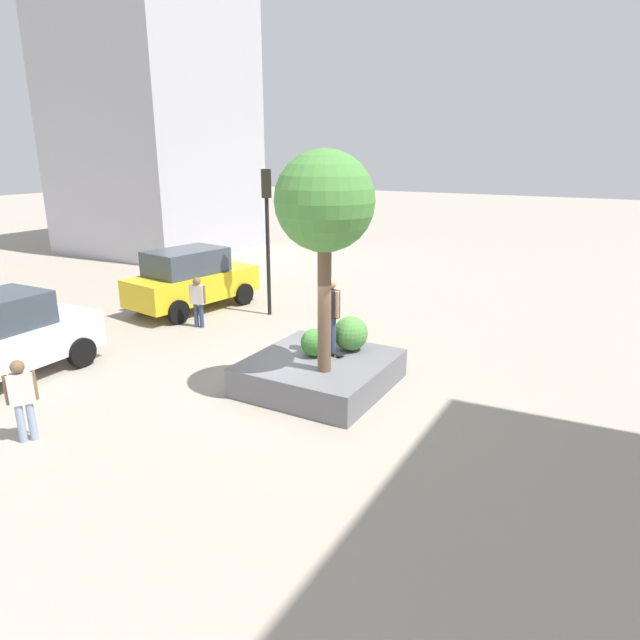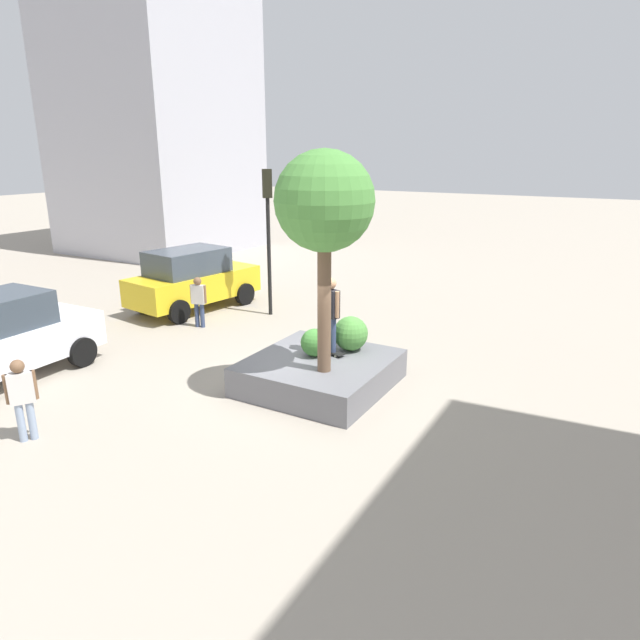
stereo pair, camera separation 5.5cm
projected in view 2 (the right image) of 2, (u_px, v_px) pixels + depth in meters
ground_plane at (304, 384)px, 12.61m from camera, size 120.00×120.00×0.00m
planter_ledge at (320, 372)px, 12.44m from camera, size 3.07×2.93×0.65m
plaza_tree at (324, 204)px, 10.69m from camera, size 1.96×1.96×4.48m
boxwood_shrub at (351, 333)px, 12.79m from camera, size 0.80×0.80×0.80m
hedge_clump at (315, 343)px, 12.44m from camera, size 0.63×0.63×0.63m
skateboard at (330, 351)px, 12.65m from camera, size 0.42×0.83×0.07m
skateboarder at (330, 309)px, 12.36m from camera, size 0.35×0.54×1.69m
taxi_cab at (192, 279)px, 18.33m from camera, size 4.59×2.55×2.03m
traffic_light_corner at (268, 218)px, 17.13m from camera, size 0.37×0.37×4.55m
bystander_watching at (22, 394)px, 9.94m from camera, size 0.47×0.37×1.56m
passerby_with_bag at (199, 298)px, 16.48m from camera, size 0.27×0.50×1.53m
brick_midrise at (153, 90)px, 27.89m from camera, size 7.93×8.04×15.95m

